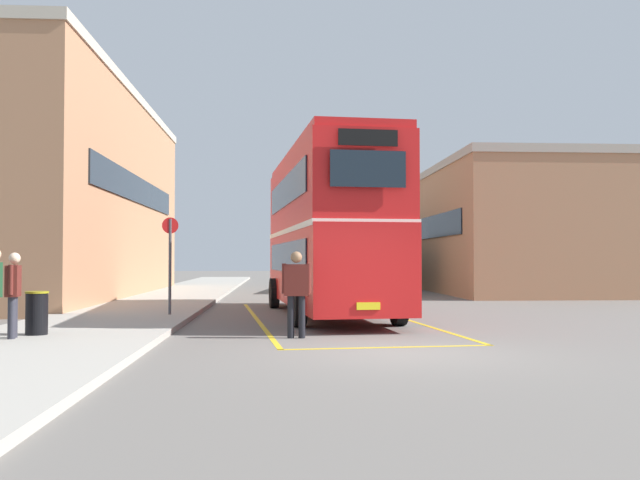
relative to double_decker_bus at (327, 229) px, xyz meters
name	(u,v)px	position (x,y,z in m)	size (l,w,h in m)	color
ground_plane	(335,302)	(0.76, 6.45, -2.51)	(135.60, 135.60, 0.00)	#66605B
sidewalk_left	(174,297)	(-5.74, 8.85, -2.44)	(4.00, 57.60, 0.14)	#A39E93
brick_building_left	(57,195)	(-10.72, 9.45, 1.81)	(6.90, 20.47, 8.64)	#AD7A56
depot_building_right	(520,229)	(10.58, 13.34, 0.62)	(8.76, 13.69, 6.25)	#AD7A56
double_decker_bus	(327,229)	(0.00, 0.00, 0.00)	(3.48, 10.69, 4.75)	black
single_deck_bus	(359,259)	(2.85, 15.93, -0.87)	(3.57, 9.17, 3.02)	black
pedestrian_boarding	(296,287)	(-1.05, -5.65, -1.46)	(0.60, 0.26, 1.80)	black
pedestrian_waiting_far	(13,289)	(-6.46, -6.55, -1.44)	(0.30, 0.54, 1.63)	#2D2D38
litter_bin	(37,313)	(-6.23, -5.94, -1.94)	(0.45, 0.45, 0.86)	black
bus_stop_sign	(170,256)	(-4.36, -1.10, -0.79)	(0.44, 0.12, 2.64)	#4C4C51
bay_marking_yellow	(336,321)	(0.09, -1.93, -2.51)	(5.33, 12.88, 0.01)	gold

